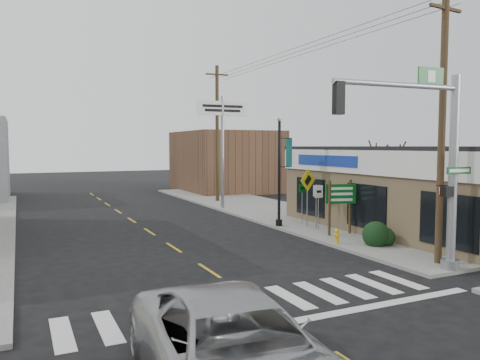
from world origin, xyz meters
name	(u,v)px	position (x,y,z in m)	size (l,w,h in m)	color
ground	(265,307)	(0.00, 0.00, 0.00)	(140.00, 140.00, 0.00)	black
sidewalk_right	(294,216)	(9.00, 13.00, 0.07)	(6.00, 38.00, 0.13)	slate
center_line	(174,247)	(0.00, 8.00, 0.01)	(0.12, 56.00, 0.01)	gold
crosswalk	(258,302)	(0.00, 0.40, 0.01)	(11.00, 2.20, 0.01)	silver
thrift_store	(459,190)	(14.50, 6.00, 2.00)	(12.00, 14.00, 4.00)	brown
bldg_distant_right	(225,161)	(12.00, 30.00, 2.80)	(8.00, 10.00, 5.60)	brown
suv	(235,352)	(-2.64, -3.82, 0.85)	(2.81, 6.09, 1.69)	#A9AAAE
traffic_signal_pole	(437,152)	(6.41, 0.28, 4.06)	(5.21, 0.39, 6.60)	gray
guide_sign	(341,199)	(7.66, 6.81, 1.79)	(1.45, 0.13, 2.54)	#453420
fire_hydrant	(337,235)	(6.30, 5.26, 0.47)	(0.20, 0.20, 0.63)	gold
ped_crossing_sign	(308,188)	(7.48, 9.26, 2.13)	(1.15, 0.08, 2.95)	gray
lamp_post	(280,162)	(6.36, 10.11, 3.41)	(0.73, 0.58, 5.66)	black
dance_center_sign	(222,125)	(6.50, 17.92, 5.63)	(3.47, 0.22, 7.38)	gray
bare_tree	(387,148)	(9.48, 5.80, 4.14)	(2.55, 2.55, 5.09)	black
shrub_front	(376,235)	(7.57, 4.29, 0.56)	(1.13, 1.13, 0.85)	#1A3613
shrub_back	(345,219)	(9.22, 8.45, 0.52)	(1.05, 1.05, 0.79)	black
utility_pole_near	(442,126)	(7.50, 1.05, 4.95)	(1.63, 0.25, 9.39)	#46301F
utility_pole_far	(217,132)	(7.70, 21.71, 5.28)	(1.75, 0.26, 10.04)	#402B1B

